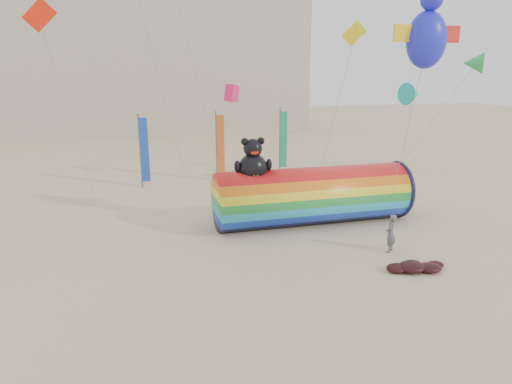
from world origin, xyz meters
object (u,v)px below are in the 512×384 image
object	(u,v)px
hotel_building	(69,52)
fabric_bundle	(416,267)
windsock_assembly	(312,194)
kite_handler	(391,233)

from	to	relation	value
hotel_building	fabric_bundle	distance (m)	53.83
windsock_assembly	kite_handler	bearing A→B (deg)	-68.63
windsock_assembly	kite_handler	world-z (taller)	windsock_assembly
hotel_building	fabric_bundle	xyz separation A→B (m)	(17.91, -49.74, -10.14)
hotel_building	kite_handler	distance (m)	51.77
hotel_building	windsock_assembly	distance (m)	46.58
kite_handler	fabric_bundle	world-z (taller)	kite_handler
windsock_assembly	fabric_bundle	distance (m)	7.27
windsock_assembly	kite_handler	size ratio (longest dim) A/B	5.92
windsock_assembly	fabric_bundle	bearing A→B (deg)	-75.25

